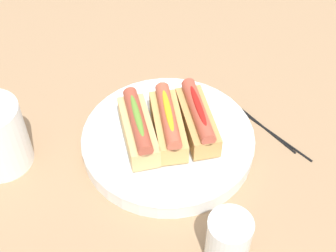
{
  "coord_description": "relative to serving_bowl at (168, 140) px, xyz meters",
  "views": [
    {
      "loc": [
        -0.57,
        0.15,
        0.67
      ],
      "look_at": [
        -0.01,
        -0.02,
        0.06
      ],
      "focal_mm": 49.94,
      "sensor_mm": 36.0,
      "label": 1
    }
  ],
  "objects": [
    {
      "name": "ground_plane",
      "position": [
        0.01,
        0.02,
        -0.02
      ],
      "size": [
        2.4,
        2.4,
        0.0
      ],
      "primitive_type": "plane",
      "color": "#9E7A56"
    },
    {
      "name": "serving_bowl",
      "position": [
        0.0,
        0.0,
        0.0
      ],
      "size": [
        0.32,
        0.32,
        0.04
      ],
      "color": "white",
      "rests_on": "ground_plane"
    },
    {
      "name": "hotdog_front",
      "position": [
        -0.0,
        -0.05,
        0.05
      ],
      "size": [
        0.15,
        0.06,
        0.06
      ],
      "color": "tan",
      "rests_on": "serving_bowl"
    },
    {
      "name": "hotdog_back",
      "position": [
        -0.0,
        -0.0,
        0.05
      ],
      "size": [
        0.16,
        0.07,
        0.06
      ],
      "color": "tan",
      "rests_on": "serving_bowl"
    },
    {
      "name": "hotdog_side",
      "position": [
        0.0,
        0.05,
        0.05
      ],
      "size": [
        0.15,
        0.06,
        0.06
      ],
      "color": "#DBB270",
      "rests_on": "serving_bowl"
    },
    {
      "name": "water_glass",
      "position": [
        -0.24,
        -0.02,
        0.02
      ],
      "size": [
        0.07,
        0.07,
        0.09
      ],
      "color": "white",
      "rests_on": "ground_plane"
    },
    {
      "name": "chopstick_near",
      "position": [
        0.02,
        -0.19,
        -0.02
      ],
      "size": [
        0.21,
        0.08,
        0.01
      ],
      "primitive_type": "cylinder",
      "rotation": [
        0.0,
        1.57,
        0.36
      ],
      "color": "black",
      "rests_on": "ground_plane"
    },
    {
      "name": "chopstick_far",
      "position": [
        -0.01,
        -0.2,
        -0.02
      ],
      "size": [
        0.2,
        0.1,
        0.01
      ],
      "primitive_type": "cylinder",
      "rotation": [
        0.0,
        1.57,
        0.44
      ],
      "color": "black",
      "rests_on": "ground_plane"
    }
  ]
}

